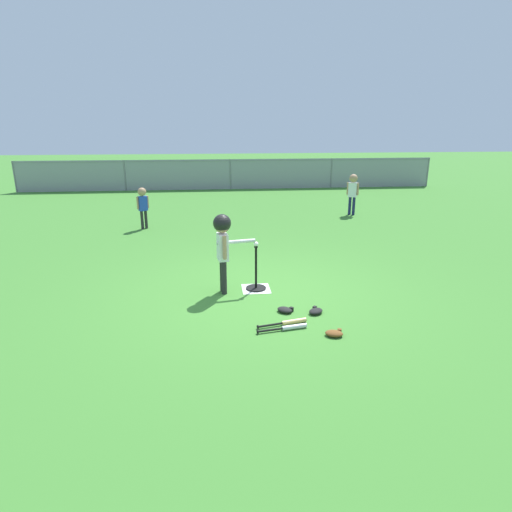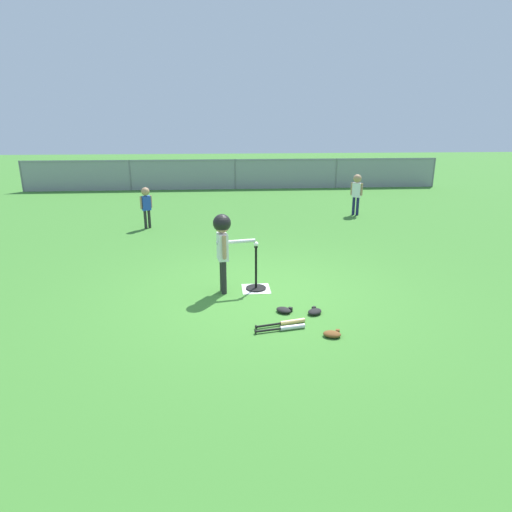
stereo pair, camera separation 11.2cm
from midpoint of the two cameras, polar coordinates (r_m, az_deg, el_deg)
ground_plane at (r=6.80m, az=1.18°, el=-4.87°), size 60.00×60.00×0.00m
home_plate at (r=6.96m, az=0.46°, el=-4.29°), size 0.44×0.44×0.01m
batting_tee at (r=6.92m, az=0.46°, el=-3.45°), size 0.32×0.32×0.71m
baseball_on_tee at (r=6.73m, az=0.48°, el=1.57°), size 0.07×0.07×0.07m
batter_child at (r=6.58m, az=-3.89°, el=2.44°), size 0.64×0.35×1.24m
fielder_deep_left at (r=12.63m, az=13.29°, el=8.52°), size 0.30×0.23×1.14m
fielder_near_left at (r=11.07m, az=-13.90°, el=6.86°), size 0.27×0.20×1.02m
spare_bat_silver at (r=5.67m, az=4.69°, el=-9.34°), size 0.66×0.17×0.06m
spare_bat_wood at (r=5.81m, az=4.69°, el=-8.66°), size 0.68×0.21×0.06m
glove_by_plate at (r=6.15m, az=4.21°, el=-7.06°), size 0.27×0.27×0.07m
glove_near_bats at (r=6.15m, az=8.21°, el=-7.20°), size 0.27×0.26×0.07m
glove_tossed_aside at (r=5.58m, az=10.53°, el=-10.00°), size 0.26×0.21×0.07m
outfield_fence at (r=17.21m, az=-2.56°, el=10.78°), size 16.06×0.06×1.15m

